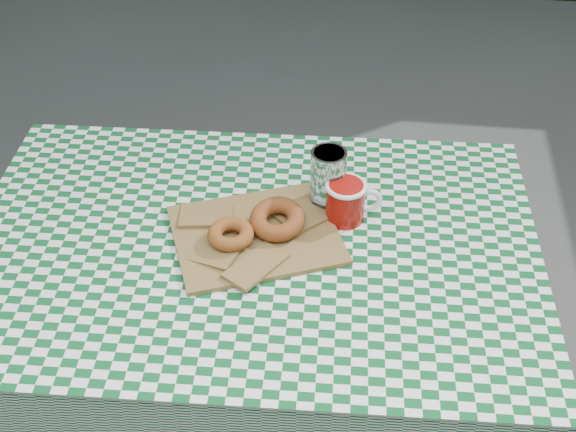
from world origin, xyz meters
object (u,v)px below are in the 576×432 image
object	(u,v)px
coffee_mug	(345,202)
drinking_glass	(328,179)
paper_bag	(256,234)
table	(256,363)

from	to	relation	value
coffee_mug	drinking_glass	world-z (taller)	drinking_glass
paper_bag	coffee_mug	world-z (taller)	coffee_mug
table	coffee_mug	bearing A→B (deg)	26.60
coffee_mug	drinking_glass	bearing A→B (deg)	120.07
table	drinking_glass	world-z (taller)	drinking_glass
table	paper_bag	distance (m)	0.39
coffee_mug	drinking_glass	distance (m)	0.06
paper_bag	coffee_mug	size ratio (longest dim) A/B	2.04
drinking_glass	coffee_mug	bearing A→B (deg)	-47.46
paper_bag	table	bearing A→B (deg)	-107.20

